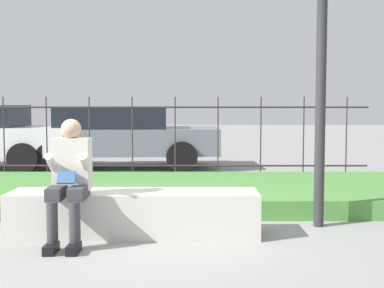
# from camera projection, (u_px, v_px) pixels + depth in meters

# --- Properties ---
(ground_plane) EXTENTS (60.00, 60.00, 0.00)m
(ground_plane) POSITION_uv_depth(u_px,v_px,m) (126.00, 235.00, 5.86)
(ground_plane) COLOR gray
(stone_bench) EXTENTS (2.71, 0.60, 0.49)m
(stone_bench) POSITION_uv_depth(u_px,v_px,m) (132.00, 216.00, 5.85)
(stone_bench) COLOR beige
(stone_bench) RESTS_ON ground_plane
(person_seated_reader) EXTENTS (0.42, 0.73, 1.29)m
(person_seated_reader) POSITION_uv_depth(u_px,v_px,m) (67.00, 175.00, 5.47)
(person_seated_reader) COLOR black
(person_seated_reader) RESTS_ON ground_plane
(grass_berm) EXTENTS (9.78, 2.84, 0.25)m
(grass_berm) POSITION_uv_depth(u_px,v_px,m) (143.00, 192.00, 7.97)
(grass_berm) COLOR #4C893D
(grass_berm) RESTS_ON ground_plane
(iron_fence) EXTENTS (7.78, 0.03, 1.57)m
(iron_fence) POSITION_uv_depth(u_px,v_px,m) (151.00, 138.00, 9.70)
(iron_fence) COLOR #332D28
(iron_fence) RESTS_ON ground_plane
(car_parked_center) EXTENTS (4.42, 2.12, 1.36)m
(car_parked_center) POSITION_uv_depth(u_px,v_px,m) (116.00, 135.00, 11.92)
(car_parked_center) COLOR slate
(car_parked_center) RESTS_ON ground_plane
(street_lamp) EXTENTS (0.28, 0.28, 3.50)m
(street_lamp) POSITION_uv_depth(u_px,v_px,m) (319.00, 39.00, 6.15)
(street_lamp) COLOR #2D2D30
(street_lamp) RESTS_ON ground_plane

